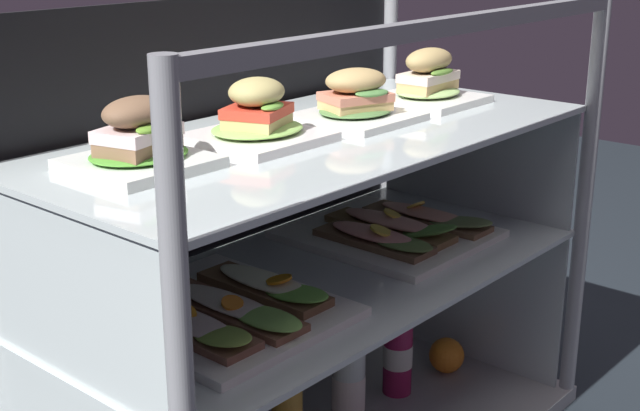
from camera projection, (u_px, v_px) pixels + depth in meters
case_frame at (263, 217)px, 1.71m from camera, size 1.14×0.55×0.90m
riser_lower_tier at (320, 367)px, 1.70m from camera, size 1.07×0.48×0.36m
shelf_lower_glass at (320, 277)px, 1.64m from camera, size 1.09×0.50×0.01m
riser_upper_tier at (320, 208)px, 1.60m from camera, size 1.07×0.48×0.26m
shelf_upper_glass at (320, 136)px, 1.56m from camera, size 1.09×0.50×0.01m
plated_roll_sandwich_center at (138, 143)px, 1.32m from camera, size 0.19×0.19×0.11m
plated_roll_sandwich_near_right_corner at (257, 120)px, 1.48m from camera, size 0.20×0.20×0.11m
plated_roll_sandwich_left_of_center at (356, 102)px, 1.64m from camera, size 0.20×0.20×0.10m
plated_roll_sandwich_near_left_corner at (428, 83)px, 1.81m from camera, size 0.20×0.20×0.11m
open_sandwich_tray_center at (228, 309)px, 1.45m from camera, size 0.34×0.38×0.06m
open_sandwich_tray_far_left at (395, 230)px, 1.82m from camera, size 0.34×0.38×0.06m
juice_bottle_front_fourth at (349, 384)px, 1.82m from camera, size 0.07×0.07×0.24m
juice_bottle_front_right_end at (398, 353)px, 1.94m from camera, size 0.07×0.07×0.22m
orange_fruit_beside_bottles at (447, 355)px, 2.05m from camera, size 0.08×0.08×0.08m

